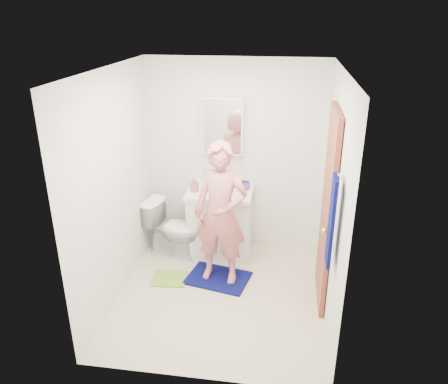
% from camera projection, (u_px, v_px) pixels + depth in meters
% --- Properties ---
extents(floor, '(2.20, 2.40, 0.02)m').
position_uv_depth(floor, '(221.00, 295.00, 4.80)').
color(floor, beige).
rests_on(floor, ground).
extents(ceiling, '(2.20, 2.40, 0.02)m').
position_uv_depth(ceiling, '(220.00, 68.00, 3.86)').
color(ceiling, white).
rests_on(ceiling, ground).
extents(wall_back, '(2.20, 0.02, 2.40)m').
position_uv_depth(wall_back, '(235.00, 156.00, 5.44)').
color(wall_back, silver).
rests_on(wall_back, ground).
extents(wall_front, '(2.20, 0.02, 2.40)m').
position_uv_depth(wall_front, '(195.00, 257.00, 3.23)').
color(wall_front, silver).
rests_on(wall_front, ground).
extents(wall_left, '(0.02, 2.40, 2.40)m').
position_uv_depth(wall_left, '(114.00, 188.00, 4.48)').
color(wall_left, silver).
rests_on(wall_left, ground).
extents(wall_right, '(0.02, 2.40, 2.40)m').
position_uv_depth(wall_right, '(335.00, 200.00, 4.18)').
color(wall_right, silver).
rests_on(wall_right, ground).
extents(vanity_cabinet, '(0.75, 0.55, 0.80)m').
position_uv_depth(vanity_cabinet, '(220.00, 223.00, 5.50)').
color(vanity_cabinet, white).
rests_on(vanity_cabinet, floor).
extents(countertop, '(0.79, 0.59, 0.05)m').
position_uv_depth(countertop, '(220.00, 192.00, 5.33)').
color(countertop, white).
rests_on(countertop, vanity_cabinet).
extents(sink_basin, '(0.40, 0.40, 0.03)m').
position_uv_depth(sink_basin, '(220.00, 191.00, 5.33)').
color(sink_basin, white).
rests_on(sink_basin, countertop).
extents(faucet, '(0.03, 0.03, 0.12)m').
position_uv_depth(faucet, '(222.00, 181.00, 5.46)').
color(faucet, silver).
rests_on(faucet, countertop).
extents(medicine_cabinet, '(0.50, 0.12, 0.70)m').
position_uv_depth(medicine_cabinet, '(223.00, 126.00, 5.24)').
color(medicine_cabinet, white).
rests_on(medicine_cabinet, wall_back).
extents(mirror_panel, '(0.46, 0.01, 0.66)m').
position_uv_depth(mirror_panel, '(222.00, 127.00, 5.18)').
color(mirror_panel, white).
rests_on(mirror_panel, wall_back).
extents(door, '(0.05, 0.80, 2.05)m').
position_uv_depth(door, '(327.00, 210.00, 4.39)').
color(door, '#A0452C').
rests_on(door, ground).
extents(door_knob, '(0.07, 0.07, 0.07)m').
position_uv_depth(door_knob, '(325.00, 231.00, 4.13)').
color(door_knob, gold).
rests_on(door_knob, door).
extents(towel, '(0.03, 0.24, 0.80)m').
position_uv_depth(towel, '(331.00, 222.00, 3.65)').
color(towel, '#080C4D').
rests_on(towel, wall_right).
extents(towel_hook, '(0.06, 0.02, 0.02)m').
position_uv_depth(towel_hook, '(341.00, 175.00, 3.49)').
color(towel_hook, silver).
rests_on(towel_hook, wall_right).
extents(toilet, '(0.77, 0.55, 0.72)m').
position_uv_depth(toilet, '(174.00, 229.00, 5.46)').
color(toilet, white).
rests_on(toilet, floor).
extents(bath_mat, '(0.78, 0.63, 0.02)m').
position_uv_depth(bath_mat, '(218.00, 278.00, 5.06)').
color(bath_mat, '#080C4D').
rests_on(bath_mat, floor).
extents(green_rug, '(0.42, 0.36, 0.02)m').
position_uv_depth(green_rug, '(169.00, 278.00, 5.06)').
color(green_rug, '#7FAD39').
rests_on(green_rug, floor).
extents(soap_dispenser, '(0.10, 0.10, 0.18)m').
position_uv_depth(soap_dispenser, '(194.00, 185.00, 5.26)').
color(soap_dispenser, '#BC5958').
rests_on(soap_dispenser, countertop).
extents(toothbrush_cup, '(0.16, 0.16, 0.10)m').
position_uv_depth(toothbrush_cup, '(245.00, 186.00, 5.34)').
color(toothbrush_cup, '#6C4191').
rests_on(toothbrush_cup, countertop).
extents(man, '(0.64, 0.46, 1.63)m').
position_uv_depth(man, '(221.00, 214.00, 4.75)').
color(man, '#C87270').
rests_on(man, bath_mat).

